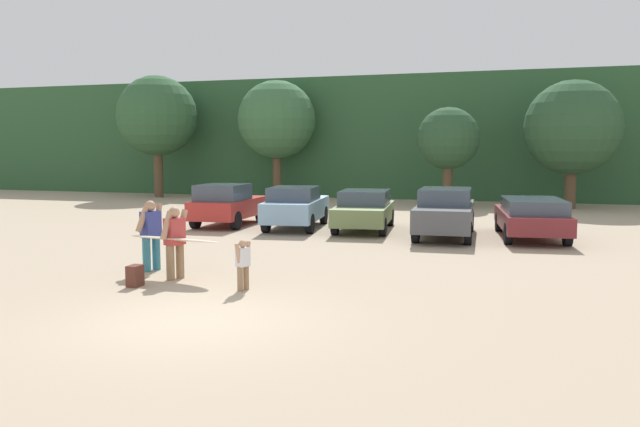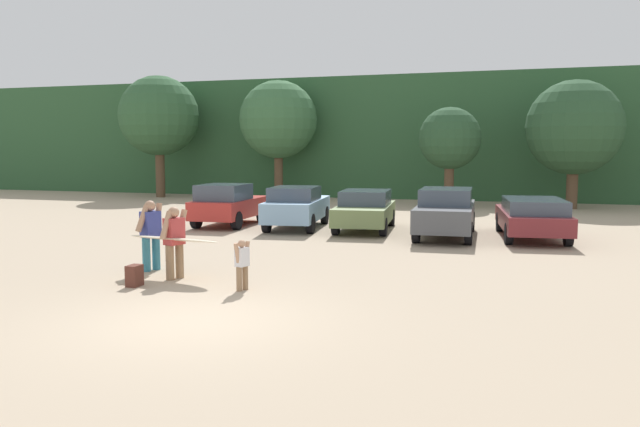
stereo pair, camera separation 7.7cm
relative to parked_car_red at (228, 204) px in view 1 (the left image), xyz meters
The scene contains 16 objects.
ground_plane 13.39m from the parked_car_red, 66.58° to the right, with size 120.00×120.00×0.00m, color tan.
hillside_ridge 21.21m from the parked_car_red, 75.38° to the left, with size 108.00×12.00×7.09m, color #2D5633.
tree_center_left 15.98m from the parked_car_red, 131.11° to the left, with size 4.72×4.72×7.20m.
tree_left 13.64m from the parked_car_red, 103.24° to the left, with size 4.49×4.49×6.81m.
tree_center 13.01m from the parked_car_red, 56.75° to the left, with size 3.10×3.10×4.95m.
tree_ridge_back 17.26m from the parked_car_red, 41.11° to the left, with size 4.53×4.53×6.16m.
parked_car_red is the anchor object (origin of this frame).
parked_car_sky_blue 2.73m from the parked_car_red, ahead, with size 2.29×4.54×1.53m.
parked_car_olive_green 5.23m from the parked_car_red, ahead, with size 2.24×4.54×1.42m.
parked_car_dark_gray 8.17m from the parked_car_red, ahead, with size 1.98×4.80×1.59m.
parked_car_maroon 10.84m from the parked_car_red, ahead, with size 2.44×4.95×1.32m.
person_adult 9.84m from the parked_car_red, 70.97° to the right, with size 0.41×0.77×1.61m.
person_child 11.14m from the parked_car_red, 62.66° to the right, with size 0.26×0.45×1.04m.
person_companion 8.89m from the parked_car_red, 75.86° to the right, with size 0.42×0.77×1.67m.
surfboard_cream 9.73m from the parked_car_red, 71.24° to the right, with size 2.46×0.99×0.17m.
backpack_dropped 10.62m from the parked_car_red, 74.72° to the right, with size 0.24×0.34×0.45m.
Camera 1 is at (5.10, -9.24, 2.87)m, focal length 35.48 mm.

